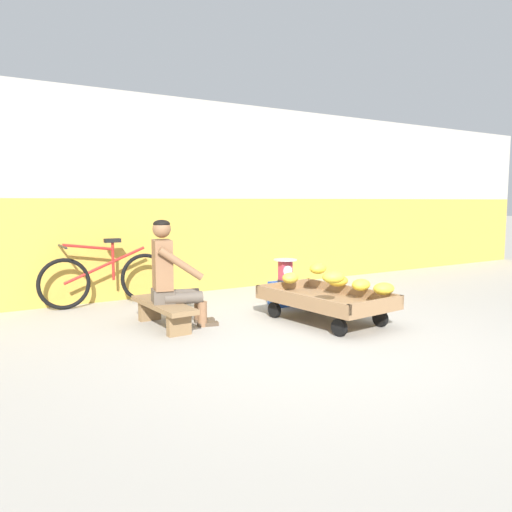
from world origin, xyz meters
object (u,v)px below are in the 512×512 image
at_px(weighing_scale, 285,270).
at_px(bicycle_near_left, 105,278).
at_px(plastic_crate, 285,293).
at_px(vendor_seated, 171,274).
at_px(banana_cart, 326,301).
at_px(low_bench, 163,309).

height_order(weighing_scale, bicycle_near_left, bicycle_near_left).
xyz_separation_m(plastic_crate, weighing_scale, (0.00, -0.00, 0.30)).
relative_size(plastic_crate, bicycle_near_left, 0.22).
bearing_deg(plastic_crate, weighing_scale, -90.00).
height_order(vendor_seated, bicycle_near_left, vendor_seated).
bearing_deg(weighing_scale, plastic_crate, 90.00).
height_order(banana_cart, weighing_scale, weighing_scale).
height_order(low_bench, bicycle_near_left, bicycle_near_left).
bearing_deg(plastic_crate, bicycle_near_left, 148.30).
bearing_deg(banana_cart, low_bench, 155.35).
xyz_separation_m(low_bench, vendor_seated, (0.09, -0.02, 0.37)).
xyz_separation_m(plastic_crate, bicycle_near_left, (-1.96, 1.21, 0.20)).
bearing_deg(weighing_scale, low_bench, -171.67).
xyz_separation_m(banana_cart, plastic_crate, (0.17, 1.00, -0.09)).
height_order(plastic_crate, weighing_scale, weighing_scale).
height_order(vendor_seated, plastic_crate, vendor_seated).
relative_size(vendor_seated, weighing_scale, 3.80).
distance_m(banana_cart, vendor_seated, 1.71).
relative_size(low_bench, vendor_seated, 0.97).
xyz_separation_m(banana_cart, vendor_seated, (-1.52, 0.71, 0.33)).
bearing_deg(vendor_seated, weighing_scale, 9.44).
bearing_deg(low_bench, banana_cart, -24.65).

